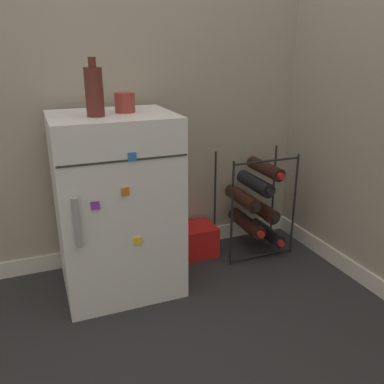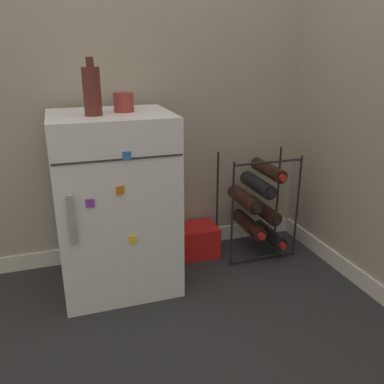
{
  "view_description": "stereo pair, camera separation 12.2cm",
  "coord_description": "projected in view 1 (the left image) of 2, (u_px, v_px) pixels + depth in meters",
  "views": [
    {
      "loc": [
        -0.69,
        -1.57,
        1.14
      ],
      "look_at": [
        0.05,
        0.28,
        0.44
      ],
      "focal_mm": 38.0,
      "sensor_mm": 36.0,
      "label": 1
    },
    {
      "loc": [
        -0.57,
        -1.61,
        1.14
      ],
      "look_at": [
        0.05,
        0.28,
        0.44
      ],
      "focal_mm": 38.0,
      "sensor_mm": 36.0,
      "label": 2
    }
  ],
  "objects": [
    {
      "name": "fridge_top_cup",
      "position": [
        125.0,
        103.0,
        1.82
      ],
      "size": [
        0.09,
        0.09,
        0.09
      ],
      "color": "maroon",
      "rests_on": "mini_fridge"
    },
    {
      "name": "wall_back",
      "position": [
        162.0,
        28.0,
        2.08
      ],
      "size": [
        6.61,
        0.07,
        2.5
      ],
      "color": "#9E9384",
      "rests_on": "ground_plane"
    },
    {
      "name": "mini_fridge",
      "position": [
        117.0,
        205.0,
        1.94
      ],
      "size": [
        0.55,
        0.49,
        0.87
      ],
      "color": "white",
      "rests_on": "ground_plane"
    },
    {
      "name": "fridge_top_bottle",
      "position": [
        94.0,
        91.0,
        1.69
      ],
      "size": [
        0.08,
        0.08,
        0.24
      ],
      "color": "#56231E",
      "rests_on": "mini_fridge"
    },
    {
      "name": "soda_box",
      "position": [
        191.0,
        241.0,
        2.36
      ],
      "size": [
        0.28,
        0.2,
        0.18
      ],
      "color": "red",
      "rests_on": "ground_plane"
    },
    {
      "name": "wine_rack",
      "position": [
        256.0,
        203.0,
        2.34
      ],
      "size": [
        0.41,
        0.33,
        0.6
      ],
      "color": "black",
      "rests_on": "ground_plane"
    },
    {
      "name": "ground_plane",
      "position": [
        203.0,
        294.0,
        2.0
      ],
      "size": [
        14.0,
        14.0,
        0.0
      ],
      "primitive_type": "plane",
      "color": "#28282B"
    }
  ]
}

